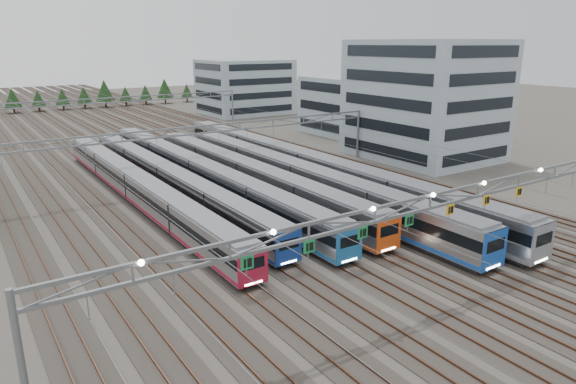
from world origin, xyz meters
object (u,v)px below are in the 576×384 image
depot_bldg_mid (346,105)px  depot_bldg_north (245,87)px  train_b (168,178)px  train_c (199,172)px  gantry_mid (204,136)px  train_f (307,166)px  train_d (247,175)px  train_e (301,179)px  gantry_near (431,205)px  depot_bldg_south (425,100)px  train_a (136,186)px  gantry_far (112,105)px

depot_bldg_mid → depot_bldg_north: depot_bldg_north is taller
train_b → train_c: 4.52m
train_b → gantry_mid: 8.62m
gantry_mid → depot_bldg_mid: 46.74m
train_f → depot_bldg_mid: (30.92, 28.74, 3.59)m
depot_bldg_north → train_b: bearing=-126.3°
train_f → train_c: bearing=156.5°
train_b → depot_bldg_north: (46.74, 63.55, 5.18)m
train_b → train_d: bearing=-27.8°
train_e → gantry_near: gantry_near is taller
train_b → gantry_mid: size_ratio=1.00×
depot_bldg_mid → train_d: bearing=-145.0°
train_c → train_d: 6.81m
gantry_mid → train_c: bearing=-129.6°
depot_bldg_mid → depot_bldg_south: bearing=-100.6°
train_a → train_b: train_a is taller
train_d → train_a: bearing=165.9°
train_a → depot_bldg_mid: depot_bldg_mid is taller
train_b → train_d: (9.00, -4.74, 0.18)m
depot_bldg_mid → train_c: bearing=-152.8°
train_c → depot_bldg_south: 40.43m
gantry_mid → depot_bldg_mid: size_ratio=3.52×
train_f → gantry_far: (-11.25, 53.58, 4.06)m
train_e → depot_bldg_south: bearing=14.5°
gantry_far → depot_bldg_south: depot_bldg_south is taller
train_a → depot_bldg_south: size_ratio=2.59×
depot_bldg_north → train_d: bearing=-118.9°
train_d → depot_bldg_north: bearing=61.1°
depot_bldg_mid → gantry_near: bearing=-125.0°
depot_bldg_south → train_c: bearing=175.8°
train_e → depot_bldg_mid: depot_bldg_mid is taller
train_c → depot_bldg_mid: bearing=27.2°
train_b → train_c: train_c is taller
train_f → gantry_mid: size_ratio=1.22×
depot_bldg_north → train_a: bearing=-128.3°
gantry_near → depot_bldg_south: bearing=42.7°
gantry_mid → depot_bldg_north: 72.49m
train_a → gantry_mid: bearing=21.5°
gantry_mid → train_e: bearing=-63.5°
depot_bldg_north → gantry_far: bearing=-158.9°
train_a → gantry_mid: size_ratio=1.01×
train_d → depot_bldg_south: (35.12, 2.19, 7.44)m
gantry_mid → depot_bldg_south: (37.37, -5.64, 3.23)m
train_c → gantry_near: (2.20, -37.40, 4.98)m
train_d → gantry_far: (-2.25, 52.83, 4.21)m
train_b → train_f: size_ratio=0.82×
gantry_far → train_a: bearing=-102.8°
train_c → gantry_far: gantry_far is taller
train_c → train_d: train_d is taller
gantry_mid → gantry_far: 45.00m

